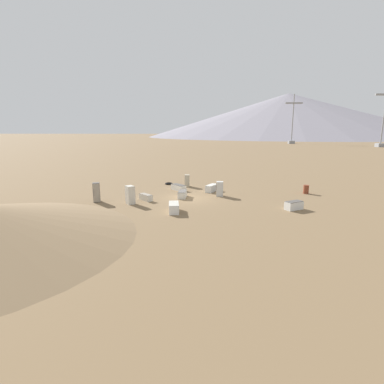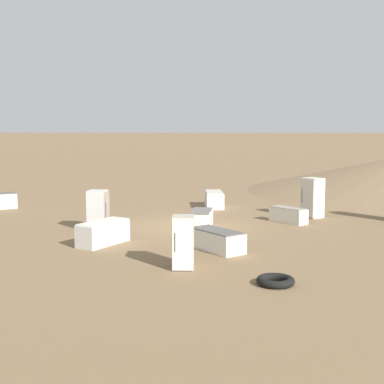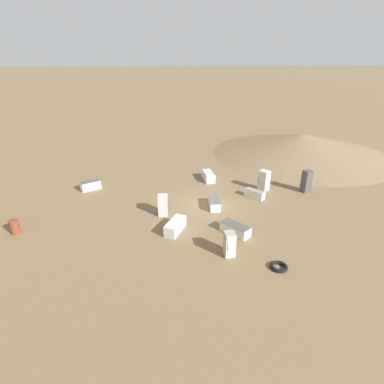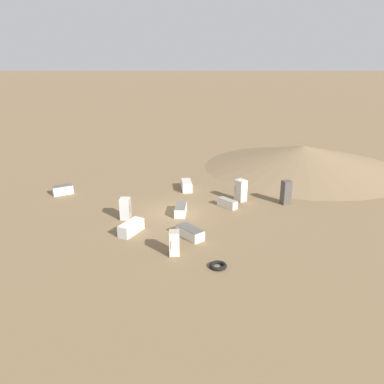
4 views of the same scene
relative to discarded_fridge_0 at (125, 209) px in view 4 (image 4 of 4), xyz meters
The scene contains 13 objects.
ground_plane 3.34m from the discarded_fridge_0, 160.83° to the right, with size 1000.00×1000.00×0.00m, color brown.
dirt_mound 20.44m from the discarded_fridge_0, 140.55° to the right, with size 19.63×19.63×2.24m.
discarded_fridge_0 is the anchor object (origin of this frame).
discarded_fridge_1 5.27m from the discarded_fridge_0, 146.03° to the left, with size 1.79×1.95×0.64m.
discarded_fridge_2 6.18m from the discarded_fridge_0, 124.34° to the left, with size 0.58×0.73×1.41m.
discarded_fridge_3 2.42m from the discarded_fridge_0, 106.93° to the left, with size 1.51×1.99×0.75m.
discarded_fridge_4 8.98m from the discarded_fridge_0, 157.33° to the right, with size 0.98×1.01×1.66m.
discarded_fridge_5 7.82m from the discarded_fridge_0, 40.99° to the right, with size 1.70×1.39×0.72m.
discarded_fridge_6 7.45m from the discarded_fridge_0, 163.67° to the right, with size 1.46×1.54×0.61m.
discarded_fridge_7 7.40m from the discarded_fridge_0, 123.93° to the right, with size 0.97×1.97×0.75m.
discarded_fridge_8 3.82m from the discarded_fridge_0, 168.51° to the right, with size 0.87×1.80×0.67m.
discarded_fridge_9 11.92m from the discarded_fridge_0, 166.53° to the right, with size 0.77×0.81×1.80m.
scrap_tire 8.73m from the discarded_fridge_0, 131.75° to the left, with size 0.92×0.92×0.19m.
Camera 4 is at (-1.18, 24.66, 10.08)m, focal length 35.00 mm.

